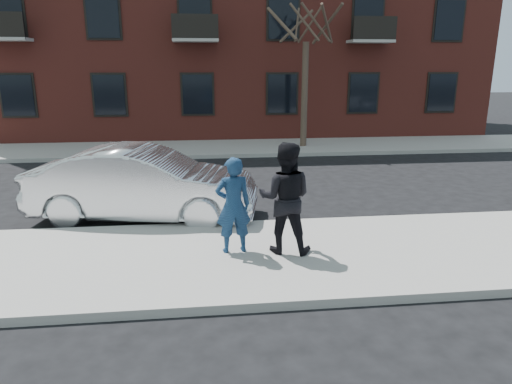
{
  "coord_description": "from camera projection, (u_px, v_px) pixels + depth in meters",
  "views": [
    {
      "loc": [
        0.34,
        -7.82,
        3.44
      ],
      "look_at": [
        1.27,
        0.4,
        1.14
      ],
      "focal_mm": 32.0,
      "sensor_mm": 36.0,
      "label": 1
    }
  ],
  "objects": [
    {
      "name": "street_tree",
      "position": [
        307.0,
        10.0,
        17.91
      ],
      "size": [
        3.6,
        3.6,
        6.8
      ],
      "color": "#32261D",
      "rests_on": "far_sidewalk"
    },
    {
      "name": "apartment_building",
      "position": [
        232.0,
        12.0,
        24.17
      ],
      "size": [
        24.3,
        10.3,
        12.3
      ],
      "color": "maroon",
      "rests_on": "ground"
    },
    {
      "name": "man_peacoat",
      "position": [
        285.0,
        198.0,
        8.12
      ],
      "size": [
        1.14,
        0.99,
        2.01
      ],
      "rotation": [
        0.0,
        0.0,
        2.88
      ],
      "color": "black",
      "rests_on": "near_sidewalk"
    },
    {
      "name": "far_curb",
      "position": [
        196.0,
        157.0,
        17.4
      ],
      "size": [
        50.0,
        0.1,
        0.15
      ],
      "primitive_type": "cube",
      "color": "#999691",
      "rests_on": "ground"
    },
    {
      "name": "ground",
      "position": [
        190.0,
        259.0,
        8.37
      ],
      "size": [
        100.0,
        100.0,
        0.0
      ],
      "primitive_type": "plane",
      "color": "black",
      "rests_on": "ground"
    },
    {
      "name": "man_hoodie",
      "position": [
        233.0,
        205.0,
        8.14
      ],
      "size": [
        0.69,
        0.53,
        1.76
      ],
      "rotation": [
        0.0,
        0.0,
        3.28
      ],
      "color": "navy",
      "rests_on": "near_sidewalk"
    },
    {
      "name": "far_sidewalk",
      "position": [
        197.0,
        148.0,
        19.12
      ],
      "size": [
        50.0,
        3.5,
        0.15
      ],
      "primitive_type": "cube",
      "color": "#9C9994",
      "rests_on": "ground"
    },
    {
      "name": "near_curb",
      "position": [
        191.0,
        227.0,
        9.83
      ],
      "size": [
        50.0,
        0.1,
        0.15
      ],
      "primitive_type": "cube",
      "color": "#999691",
      "rests_on": "ground"
    },
    {
      "name": "silver_sedan",
      "position": [
        144.0,
        184.0,
        10.36
      ],
      "size": [
        5.31,
        2.64,
        1.67
      ],
      "primitive_type": "imported",
      "rotation": [
        0.0,
        0.0,
        1.39
      ],
      "color": "silver",
      "rests_on": "ground"
    },
    {
      "name": "near_sidewalk",
      "position": [
        189.0,
        261.0,
        8.11
      ],
      "size": [
        50.0,
        3.5,
        0.15
      ],
      "primitive_type": "cube",
      "color": "#9C9994",
      "rests_on": "ground"
    }
  ]
}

